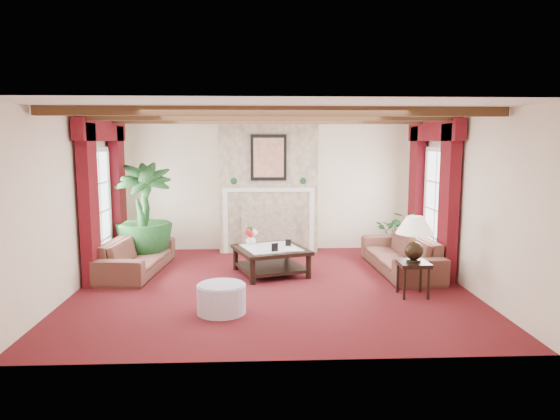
{
  "coord_description": "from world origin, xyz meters",
  "views": [
    {
      "loc": [
        -0.22,
        -7.68,
        2.26
      ],
      "look_at": [
        0.14,
        0.4,
        1.15
      ],
      "focal_mm": 32.0,
      "sensor_mm": 36.0,
      "label": 1
    }
  ],
  "objects_px": {
    "sofa_left": "(137,249)",
    "potted_palm": "(144,235)",
    "sofa_right": "(401,247)",
    "coffee_table": "(271,261)",
    "ottoman": "(221,299)",
    "side_table": "(413,279)"
  },
  "relations": [
    {
      "from": "potted_palm",
      "to": "sofa_left",
      "type": "bearing_deg",
      "value": -88.68
    },
    {
      "from": "potted_palm",
      "to": "ottoman",
      "type": "relative_size",
      "value": 3.12
    },
    {
      "from": "sofa_right",
      "to": "potted_palm",
      "type": "distance_m",
      "value": 4.7
    },
    {
      "from": "sofa_left",
      "to": "sofa_right",
      "type": "bearing_deg",
      "value": -86.79
    },
    {
      "from": "sofa_right",
      "to": "ottoman",
      "type": "xyz_separation_m",
      "value": [
        -2.99,
        -2.02,
        -0.24
      ]
    },
    {
      "from": "sofa_right",
      "to": "side_table",
      "type": "bearing_deg",
      "value": -11.28
    },
    {
      "from": "sofa_left",
      "to": "sofa_right",
      "type": "xyz_separation_m",
      "value": [
        4.61,
        -0.15,
        0.02
      ]
    },
    {
      "from": "sofa_right",
      "to": "potted_palm",
      "type": "xyz_separation_m",
      "value": [
        -4.63,
        0.82,
        0.1
      ]
    },
    {
      "from": "coffee_table",
      "to": "ottoman",
      "type": "height_order",
      "value": "coffee_table"
    },
    {
      "from": "coffee_table",
      "to": "sofa_right",
      "type": "bearing_deg",
      "value": -16.21
    },
    {
      "from": "coffee_table",
      "to": "ottoman",
      "type": "xyz_separation_m",
      "value": [
        -0.71,
        -1.93,
        -0.04
      ]
    },
    {
      "from": "potted_palm",
      "to": "side_table",
      "type": "relative_size",
      "value": 3.94
    },
    {
      "from": "sofa_left",
      "to": "coffee_table",
      "type": "bearing_deg",
      "value": -90.87
    },
    {
      "from": "sofa_left",
      "to": "ottoman",
      "type": "bearing_deg",
      "value": -138.2
    },
    {
      "from": "coffee_table",
      "to": "side_table",
      "type": "xyz_separation_m",
      "value": [
        2.06,
        -1.33,
        0.03
      ]
    },
    {
      "from": "side_table",
      "to": "ottoman",
      "type": "distance_m",
      "value": 2.84
    },
    {
      "from": "ottoman",
      "to": "sofa_right",
      "type": "bearing_deg",
      "value": 34.08
    },
    {
      "from": "sofa_left",
      "to": "potted_palm",
      "type": "height_order",
      "value": "potted_palm"
    },
    {
      "from": "sofa_right",
      "to": "coffee_table",
      "type": "xyz_separation_m",
      "value": [
        -2.28,
        -0.09,
        -0.2
      ]
    },
    {
      "from": "sofa_right",
      "to": "ottoman",
      "type": "height_order",
      "value": "sofa_right"
    },
    {
      "from": "sofa_right",
      "to": "coffee_table",
      "type": "bearing_deg",
      "value": -90.14
    },
    {
      "from": "potted_palm",
      "to": "sofa_right",
      "type": "bearing_deg",
      "value": -10.06
    }
  ]
}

